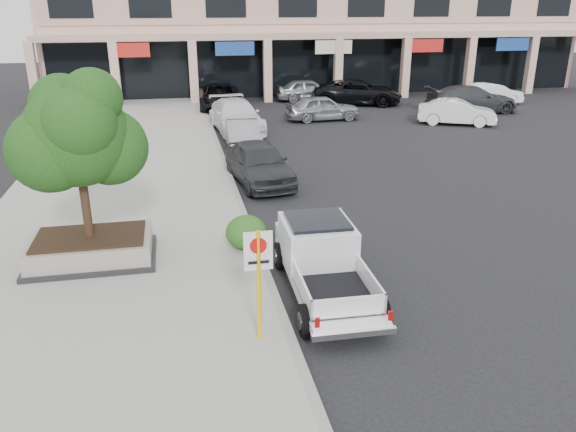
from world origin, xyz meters
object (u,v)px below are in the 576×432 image
(lot_car_b, at_px, (457,112))
(lot_car_e, at_px, (309,90))
(curb_car_c, at_px, (236,116))
(curb_car_d, at_px, (220,97))
(planter, at_px, (92,248))
(pickup_truck, at_px, (325,264))
(lot_car_d, at_px, (358,92))
(no_parking_sign, at_px, (259,271))
(lot_car_a, at_px, (323,108))
(planter_tree, at_px, (83,134))
(lot_car_c, at_px, (472,99))
(lot_car_f, at_px, (491,95))
(curb_car_b, at_px, (243,136))
(curb_car_a, at_px, (259,163))

(lot_car_b, xyz_separation_m, lot_car_e, (-6.21, 9.65, 0.06))
(curb_car_c, relative_size, curb_car_d, 0.98)
(planter, relative_size, pickup_truck, 0.65)
(pickup_truck, xyz_separation_m, curb_car_c, (0.09, 18.39, 0.03))
(lot_car_d, bearing_deg, no_parking_sign, 178.19)
(lot_car_a, bearing_deg, curb_car_d, 44.76)
(planter, height_order, lot_car_d, lot_car_d)
(planter, xyz_separation_m, no_parking_sign, (3.68, -4.50, 1.16))
(planter_tree, bearing_deg, curb_car_d, 76.90)
(lot_car_d, bearing_deg, lot_car_c, -105.83)
(pickup_truck, relative_size, lot_car_a, 1.15)
(curb_car_c, distance_m, lot_car_b, 12.34)
(lot_car_e, bearing_deg, lot_car_a, 175.58)
(planter, bearing_deg, no_parking_sign, -50.73)
(no_parking_sign, xyz_separation_m, curb_car_d, (1.66, 27.02, -0.84))
(curb_car_d, relative_size, lot_car_a, 1.33)
(curb_car_c, bearing_deg, lot_car_b, -9.02)
(lot_car_a, bearing_deg, lot_car_b, -114.25)
(lot_car_d, bearing_deg, lot_car_f, -85.04)
(lot_car_e, bearing_deg, lot_car_b, -144.75)
(planter, height_order, curb_car_b, curb_car_b)
(curb_car_a, distance_m, lot_car_a, 12.61)
(planter, height_order, curb_car_a, curb_car_a)
(lot_car_d, distance_m, lot_car_e, 3.56)
(lot_car_f, bearing_deg, planter_tree, 118.10)
(lot_car_b, bearing_deg, lot_car_a, 93.78)
(curb_car_d, height_order, lot_car_c, lot_car_c)
(lot_car_e, bearing_deg, planter, 157.01)
(lot_car_d, bearing_deg, lot_car_b, -136.55)
(planter, distance_m, lot_car_d, 26.85)
(no_parking_sign, bearing_deg, lot_car_d, 67.96)
(lot_car_e, bearing_deg, curb_car_a, 163.36)
(planter_tree, bearing_deg, curb_car_a, 49.42)
(no_parking_sign, xyz_separation_m, lot_car_d, (10.94, 27.02, -0.82))
(curb_car_d, bearing_deg, planter_tree, -100.63)
(curb_car_c, relative_size, lot_car_c, 0.98)
(lot_car_d, bearing_deg, curb_car_a, 170.56)
(lot_car_b, height_order, lot_car_d, lot_car_d)
(curb_car_a, xyz_separation_m, curb_car_b, (0.05, 5.08, -0.10))
(lot_car_b, bearing_deg, curb_car_a, 149.27)
(curb_car_c, relative_size, lot_car_a, 1.31)
(planter, xyz_separation_m, lot_car_f, (23.10, 20.20, 0.26))
(lot_car_c, bearing_deg, curb_car_a, 130.35)
(curb_car_c, bearing_deg, no_parking_sign, -100.79)
(lot_car_b, bearing_deg, curb_car_d, 83.39)
(curb_car_b, distance_m, lot_car_e, 14.64)
(lot_car_c, height_order, lot_car_e, lot_car_c)
(planter_tree, xyz_separation_m, curb_car_a, (5.20, 6.08, -2.63))
(planter, height_order, lot_car_a, lot_car_a)
(lot_car_a, height_order, lot_car_b, lot_car_a)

